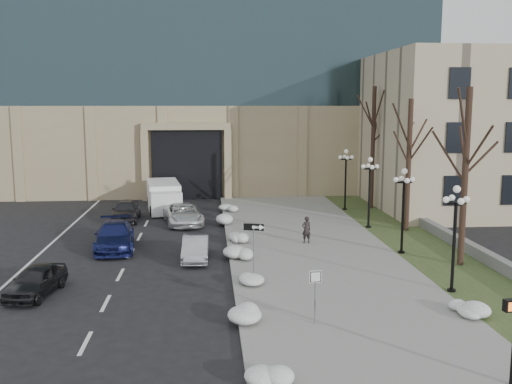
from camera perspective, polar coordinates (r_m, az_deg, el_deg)
ground at (r=19.03m, az=2.37°, el=-16.63°), size 160.00×160.00×0.00m
sidewalk at (r=32.59m, az=5.41°, el=-5.65°), size 9.00×40.00×0.12m
curb at (r=32.11m, az=-2.56°, el=-5.82°), size 0.30×40.00×0.14m
grass_strip at (r=34.33m, az=16.20°, el=-5.24°), size 4.00×40.00×0.10m
stone_wall at (r=36.81m, az=18.02°, el=-3.90°), size 0.50×30.00×0.70m
office_tower at (r=61.50m, az=-4.84°, el=18.44°), size 40.00×24.70×36.00m
classical_building at (r=51.16m, az=23.51°, el=5.65°), size 22.00×18.12×12.00m
car_a at (r=26.56m, az=-21.15°, el=-8.26°), size 2.18×4.01×1.29m
car_b at (r=30.37m, az=-6.08°, el=-5.63°), size 1.39×3.84×1.26m
car_c at (r=33.34m, az=-13.97°, el=-4.30°), size 2.74×5.46×1.52m
car_d at (r=39.33m, az=-7.28°, el=-2.22°), size 3.15×5.34×1.39m
car_e at (r=41.19m, az=-12.86°, el=-1.80°), size 1.86×4.43×1.50m
pedestrian at (r=33.45m, az=5.06°, el=-3.77°), size 0.67×0.54×1.58m
box_truck at (r=44.81m, az=-9.20°, el=-0.48°), size 3.21×6.95×2.13m
one_way_sign at (r=26.52m, az=0.11°, el=-4.19°), size 0.99×0.42×2.67m
keep_sign at (r=21.25m, az=5.95°, el=-9.30°), size 0.46×0.08×2.16m
snow_clump_a at (r=17.49m, az=1.00°, el=-17.94°), size 1.10×1.60×0.36m
snow_clump_b at (r=21.52m, az=-0.82°, el=-12.65°), size 1.10×1.60×0.36m
snow_clump_c at (r=25.73m, az=-0.57°, el=-9.01°), size 1.10×1.60×0.36m
snow_clump_d at (r=30.05m, az=-1.59°, el=-6.38°), size 1.10×1.60×0.36m
snow_clump_e at (r=33.95m, az=-1.69°, el=-4.60°), size 1.10×1.60×0.36m
snow_clump_f at (r=38.56m, az=-2.79°, el=-2.99°), size 1.10×1.60×0.36m
snow_clump_g at (r=43.39m, az=-2.72°, el=-1.66°), size 1.10×1.60×0.36m
snow_clump_h at (r=23.91m, az=20.04°, el=-10.97°), size 1.10×1.60×0.36m
lamppost_a at (r=25.83m, az=19.28°, el=-3.08°), size 1.18×1.18×4.76m
lamppost_b at (r=31.77m, az=14.53°, el=-0.71°), size 1.18×1.18×4.76m
lamppost_c at (r=37.89m, az=11.29°, el=0.90°), size 1.18×1.18×4.76m
lamppost_d at (r=44.12m, az=8.96°, el=2.06°), size 1.18×1.18×4.76m
tree_near at (r=29.97m, az=20.29°, el=3.78°), size 3.20×3.20×9.00m
tree_mid at (r=37.37m, az=15.08°, el=4.41°), size 3.20×3.20×8.50m
tree_far at (r=44.92m, az=11.65°, el=6.05°), size 3.20×3.20×9.50m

